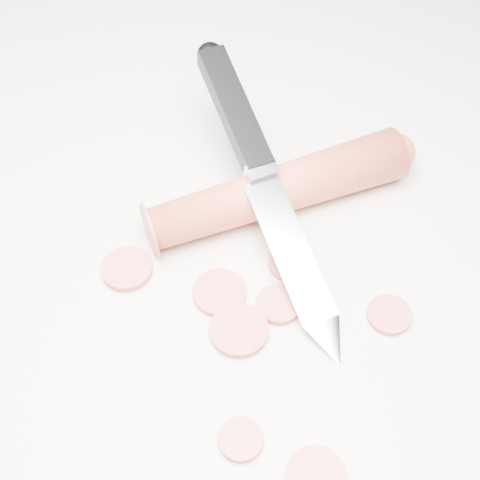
# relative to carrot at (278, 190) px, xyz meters

# --- Properties ---
(ground) EXTENTS (2.40, 2.40, 0.00)m
(ground) POSITION_rel_carrot_xyz_m (0.00, -0.07, -0.02)
(ground) COLOR silver
(ground) RESTS_ON ground
(carrot) EXTENTS (0.19, 0.14, 0.04)m
(carrot) POSITION_rel_carrot_xyz_m (0.00, 0.00, 0.00)
(carrot) COLOR red
(carrot) RESTS_ON ground
(carrot_slice_0) EXTENTS (0.04, 0.04, 0.01)m
(carrot_slice_0) POSITION_rel_carrot_xyz_m (-0.10, -0.08, -0.02)
(carrot_slice_0) COLOR #C65049
(carrot_slice_0) RESTS_ON ground
(carrot_slice_1) EXTENTS (0.04, 0.04, 0.01)m
(carrot_slice_1) POSITION_rel_carrot_xyz_m (-0.03, -0.09, -0.02)
(carrot_slice_1) COLOR #C65049
(carrot_slice_1) RESTS_ON ground
(carrot_slice_2) EXTENTS (0.03, 0.03, 0.01)m
(carrot_slice_2) POSITION_rel_carrot_xyz_m (0.02, -0.05, -0.02)
(carrot_slice_2) COLOR #C65049
(carrot_slice_2) RESTS_ON ground
(carrot_slice_3) EXTENTS (0.03, 0.03, 0.01)m
(carrot_slice_3) POSITION_rel_carrot_xyz_m (0.02, -0.09, -0.02)
(carrot_slice_3) COLOR #C65049
(carrot_slice_3) RESTS_ON ground
(carrot_slice_4) EXTENTS (0.03, 0.03, 0.01)m
(carrot_slice_4) POSITION_rel_carrot_xyz_m (0.09, -0.08, -0.02)
(carrot_slice_4) COLOR #C65049
(carrot_slice_4) RESTS_ON ground
(carrot_slice_5) EXTENTS (0.04, 0.04, 0.01)m
(carrot_slice_5) POSITION_rel_carrot_xyz_m (-0.01, -0.12, -0.02)
(carrot_slice_5) COLOR #C65049
(carrot_slice_5) RESTS_ON ground
(carrot_slice_6) EXTENTS (0.04, 0.04, 0.01)m
(carrot_slice_6) POSITION_rel_carrot_xyz_m (0.06, -0.20, -0.02)
(carrot_slice_6) COLOR #C65049
(carrot_slice_6) RESTS_ON ground
(carrot_slice_7) EXTENTS (0.03, 0.03, 0.01)m
(carrot_slice_7) POSITION_rel_carrot_xyz_m (0.01, -0.19, -0.02)
(carrot_slice_7) COLOR #C65049
(carrot_slice_7) RESTS_ON ground
(kitchen_knife) EXTENTS (0.17, 0.24, 0.08)m
(kitchen_knife) POSITION_rel_carrot_xyz_m (-0.00, -0.02, 0.02)
(kitchen_knife) COLOR #B5B8BC
(kitchen_knife) RESTS_ON ground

